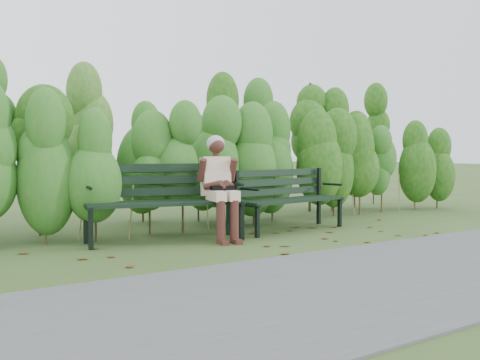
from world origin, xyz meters
TOP-DOWN VIEW (x-y plane):
  - ground at (0.00, 0.00)m, footprint 80.00×80.00m
  - footpath at (0.00, -2.20)m, footprint 60.00×2.50m
  - hedge_band at (0.00, 1.86)m, footprint 11.04×1.67m
  - leaf_litter at (0.05, -0.27)m, footprint 5.66×2.06m
  - bench_left at (-0.88, 0.76)m, footprint 2.02×1.03m
  - bench_right at (1.01, 0.66)m, footprint 1.77×0.74m
  - seated_woman at (-0.27, 0.43)m, footprint 0.53×0.78m

SIDE VIEW (x-z plane):
  - ground at x=0.00m, z-range 0.00..0.00m
  - leaf_litter at x=0.05m, z-range 0.00..0.01m
  - footpath at x=0.00m, z-range 0.00..0.01m
  - bench_right at x=1.01m, z-range 0.08..0.94m
  - bench_left at x=-0.88m, z-range 0.09..1.05m
  - seated_woman at x=-0.27m, z-range 0.10..1.41m
  - hedge_band at x=0.00m, z-range 0.05..2.47m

